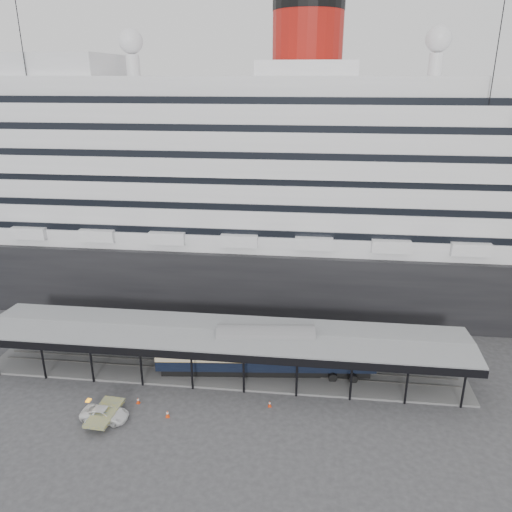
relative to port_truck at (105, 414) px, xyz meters
name	(u,v)px	position (x,y,z in m)	size (l,w,h in m)	color
ground	(217,395)	(10.46, 5.34, -0.67)	(200.00, 200.00, 0.00)	#353538
cruise_ship	(252,174)	(10.51, 37.34, 17.68)	(130.00, 30.00, 43.90)	black
platform_canopy	(224,353)	(10.46, 10.34, 1.69)	(56.00, 9.18, 5.30)	slate
port_truck	(105,414)	(0.00, 0.00, 0.00)	(2.22, 4.82, 1.34)	white
pullman_carriage	(266,351)	(15.35, 10.34, 2.30)	(25.41, 5.66, 24.75)	black
traffic_cone_left	(138,400)	(2.41, 2.98, -0.31)	(0.43, 0.43, 0.72)	red
traffic_cone_mid	(167,414)	(6.17, 1.13, -0.28)	(0.48, 0.48, 0.78)	#E73F0C
traffic_cone_right	(270,404)	(16.42, 4.05, -0.33)	(0.42, 0.42, 0.69)	red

